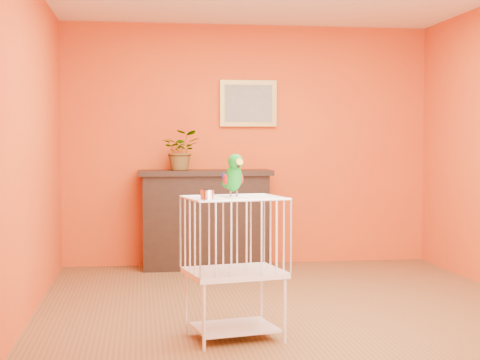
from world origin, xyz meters
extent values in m
plane|color=brown|center=(0.00, 0.00, 0.00)|extent=(4.50, 4.50, 0.00)
plane|color=#D34F13|center=(0.00, 2.25, 1.30)|extent=(4.00, 0.00, 4.00)
plane|color=#D34F13|center=(0.00, -2.25, 1.30)|extent=(4.00, 0.00, 4.00)
plane|color=#D34F13|center=(-2.00, 0.00, 1.30)|extent=(0.00, 4.50, 4.50)
cube|color=black|center=(-0.49, 2.01, 0.49)|extent=(1.31, 0.44, 0.98)
cube|color=black|center=(-0.49, 2.01, 1.01)|extent=(1.40, 0.50, 0.05)
cube|color=black|center=(-0.49, 1.81, 0.49)|extent=(0.92, 0.02, 0.49)
cube|color=#4E2016|center=(-0.76, 1.96, 0.38)|extent=(0.05, 0.20, 0.31)
cube|color=#44542A|center=(-0.68, 1.96, 0.38)|extent=(0.05, 0.20, 0.31)
cube|color=#4E2016|center=(-0.58, 1.96, 0.38)|extent=(0.05, 0.20, 0.31)
cube|color=#44542A|center=(-0.47, 1.96, 0.38)|extent=(0.05, 0.20, 0.31)
cube|color=#4E2016|center=(-0.36, 1.96, 0.38)|extent=(0.05, 0.20, 0.31)
imported|color=#26722D|center=(-0.74, 2.06, 1.20)|extent=(0.42, 0.46, 0.33)
cube|color=#AF8E3E|center=(0.00, 2.22, 1.75)|extent=(0.62, 0.03, 0.50)
cube|color=gray|center=(0.00, 2.21, 1.75)|extent=(0.52, 0.01, 0.40)
cube|color=white|center=(-0.54, -0.81, 0.08)|extent=(0.60, 0.51, 0.02)
cube|color=white|center=(-0.54, -0.81, 0.45)|extent=(0.71, 0.60, 0.04)
cube|color=white|center=(-0.54, -0.81, 0.96)|extent=(0.71, 0.60, 0.01)
cylinder|color=white|center=(-0.77, -1.08, 0.22)|extent=(0.02, 0.02, 0.43)
cylinder|color=white|center=(-0.22, -0.96, 0.22)|extent=(0.02, 0.02, 0.43)
cylinder|color=white|center=(-0.86, -0.65, 0.22)|extent=(0.02, 0.02, 0.43)
cylinder|color=white|center=(-0.31, -0.54, 0.22)|extent=(0.02, 0.02, 0.43)
cylinder|color=silver|center=(-0.74, -1.04, 1.00)|extent=(0.09, 0.09, 0.06)
cylinder|color=#59544C|center=(-0.56, -0.77, 0.98)|extent=(0.01, 0.01, 0.04)
cylinder|color=#59544C|center=(-0.52, -0.75, 0.98)|extent=(0.01, 0.01, 0.04)
ellipsoid|color=#038C1C|center=(-0.54, -0.76, 1.09)|extent=(0.15, 0.19, 0.21)
ellipsoid|color=#038C1C|center=(-0.53, -0.79, 1.20)|extent=(0.13, 0.13, 0.10)
cone|color=orange|center=(-0.52, -0.84, 1.19)|extent=(0.06, 0.08, 0.07)
cone|color=black|center=(-0.52, -0.83, 1.17)|extent=(0.03, 0.03, 0.03)
sphere|color=black|center=(-0.56, -0.82, 1.21)|extent=(0.01, 0.01, 0.01)
sphere|color=black|center=(-0.49, -0.80, 1.21)|extent=(0.01, 0.01, 0.01)
ellipsoid|color=#A50C0C|center=(-0.60, -0.77, 1.08)|extent=(0.04, 0.07, 0.07)
ellipsoid|color=navy|center=(-0.49, -0.74, 1.08)|extent=(0.04, 0.07, 0.07)
cone|color=#038C1C|center=(-0.56, -0.69, 1.02)|extent=(0.10, 0.16, 0.11)
camera|label=1|loc=(-1.17, -5.69, 1.34)|focal=55.00mm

